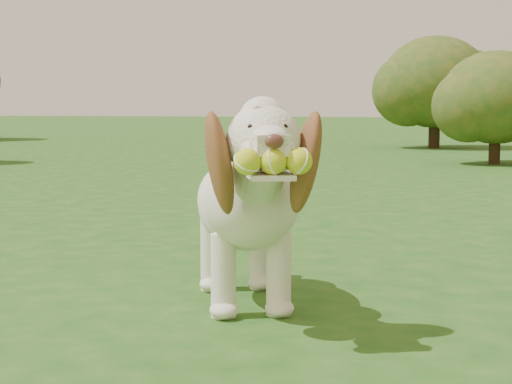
# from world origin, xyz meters

# --- Properties ---
(ground) EXTENTS (80.00, 80.00, 0.00)m
(ground) POSITION_xyz_m (0.00, 0.00, 0.00)
(ground) COLOR #1A4C15
(ground) RESTS_ON ground
(dog) EXTENTS (0.74, 1.28, 0.85)m
(dog) POSITION_xyz_m (0.51, 0.04, 0.46)
(dog) COLOR white
(dog) RESTS_ON ground
(shrub_i) EXTENTS (1.90, 1.90, 1.97)m
(shrub_i) POSITION_xyz_m (1.35, 12.13, 1.16)
(shrub_i) COLOR #382314
(shrub_i) RESTS_ON ground
(shrub_c) EXTENTS (1.44, 1.44, 1.49)m
(shrub_c) POSITION_xyz_m (2.10, 8.36, 0.88)
(shrub_c) COLOR #382314
(shrub_c) RESTS_ON ground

